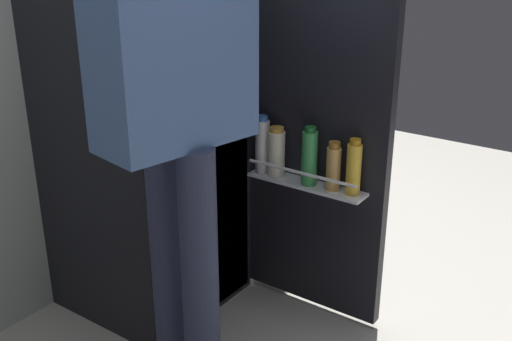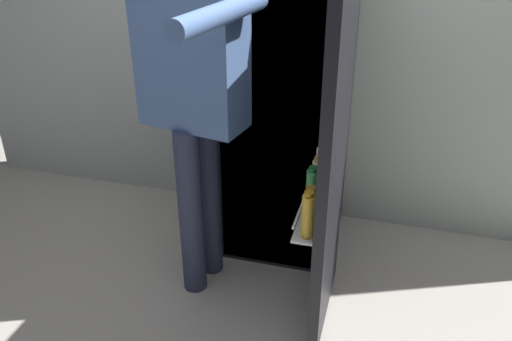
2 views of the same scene
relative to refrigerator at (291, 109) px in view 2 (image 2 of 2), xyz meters
The scene contains 4 objects.
ground_plane 0.97m from the refrigerator, 92.78° to the right, with size 5.59×5.59×0.00m, color #B7B2A8.
kitchen_wall 0.60m from the refrigerator, 93.47° to the left, with size 4.40×0.10×2.55m, color beige.
refrigerator is the anchor object (origin of this frame).
person 0.62m from the refrigerator, 128.00° to the right, with size 0.60×0.86×1.78m.
Camera 2 is at (0.54, -2.03, 1.86)m, focal length 37.16 mm.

